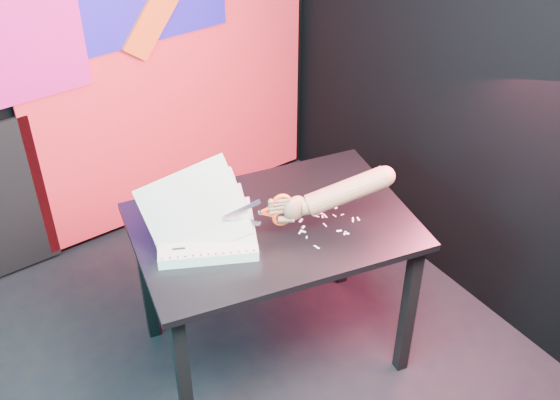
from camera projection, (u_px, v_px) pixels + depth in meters
room at (191, 170)px, 2.05m from camera, size 3.01×3.01×2.71m
backdrop at (57, 90)px, 3.27m from camera, size 2.88×0.05×2.08m
work_table at (273, 242)px, 2.87m from camera, size 1.23×0.96×0.75m
printout_stack at (206, 235)px, 2.70m from camera, size 0.46×0.42×0.35m
scissors at (277, 211)px, 2.66m from camera, size 0.24×0.11×0.15m
hand_forearm at (338, 194)px, 2.67m from camera, size 0.45×0.23×0.19m
paper_clippings at (325, 223)px, 2.81m from camera, size 0.26×0.19×0.00m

